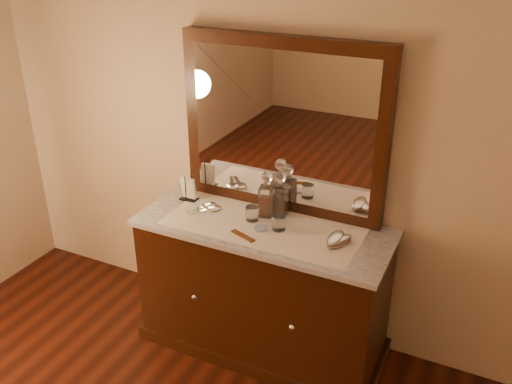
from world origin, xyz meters
TOP-DOWN VIEW (x-y plane):
  - dresser_cabinet at (0.00, 1.96)m, footprint 1.40×0.55m
  - dresser_plinth at (0.00, 1.96)m, footprint 1.46×0.59m
  - knob_left at (-0.30, 1.67)m, footprint 0.04×0.04m
  - knob_right at (0.30, 1.67)m, footprint 0.04×0.04m
  - marble_top at (0.00, 1.96)m, footprint 1.44×0.59m
  - mirror_frame at (0.00, 2.20)m, footprint 1.20×0.08m
  - mirror_glass at (0.00, 2.17)m, footprint 1.06×0.01m
  - lace_runner at (0.00, 1.94)m, footprint 1.10×0.45m
  - pin_dish at (0.01, 1.90)m, footprint 0.08×0.08m
  - comb at (-0.05, 1.79)m, footprint 0.16×0.08m
  - napkin_rack at (-0.54, 2.04)m, footprint 0.11×0.07m
  - decanter_left at (-0.03, 2.06)m, footprint 0.10×0.10m
  - decanter_right at (0.03, 2.10)m, footprint 0.09×0.09m
  - brush_near at (0.42, 1.94)m, footprint 0.08×0.17m
  - brush_far at (0.45, 1.94)m, footprint 0.12×0.16m
  - hand_mirror_outer at (-0.39, 2.00)m, footprint 0.14×0.19m
  - hand_mirror_inner at (-0.35, 1.97)m, footprint 0.17×0.18m
  - tumblers at (0.01, 1.96)m, footprint 0.25×0.11m

SIDE VIEW (x-z plane):
  - dresser_plinth at x=0.00m, z-range 0.00..0.08m
  - dresser_cabinet at x=0.00m, z-range 0.00..0.82m
  - knob_left at x=-0.30m, z-range 0.43..0.47m
  - knob_right at x=0.30m, z-range 0.43..0.47m
  - marble_top at x=0.00m, z-range 0.82..0.85m
  - lace_runner at x=0.00m, z-range 0.85..0.85m
  - comb at x=-0.05m, z-range 0.85..0.86m
  - pin_dish at x=0.01m, z-range 0.85..0.87m
  - hand_mirror_outer at x=-0.39m, z-range 0.85..0.87m
  - hand_mirror_inner at x=-0.35m, z-range 0.85..0.87m
  - brush_far at x=0.45m, z-range 0.85..0.89m
  - brush_near at x=0.42m, z-range 0.85..0.90m
  - tumblers at x=0.01m, z-range 0.85..0.94m
  - napkin_rack at x=-0.54m, z-range 0.83..1.00m
  - decanter_right at x=0.03m, z-range 0.82..1.09m
  - decanter_left at x=-0.03m, z-range 0.82..1.10m
  - mirror_frame at x=0.00m, z-range 0.85..1.85m
  - mirror_glass at x=0.00m, z-range 0.92..1.78m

